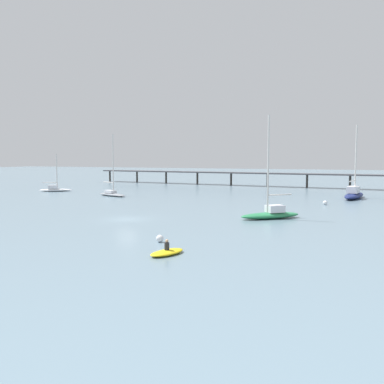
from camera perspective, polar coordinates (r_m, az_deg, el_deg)
ground_plane at (r=47.83m, az=-9.01°, el=-3.72°), size 400.00×400.00×0.00m
pier at (r=98.71m, az=14.74°, el=2.69°), size 85.27×10.00×6.40m
sailboat_navy at (r=75.45m, az=21.35°, el=-0.21°), size 4.17×10.11×12.46m
sailboat_green at (r=48.53m, az=10.80°, el=-2.78°), size 6.95×6.43×11.79m
sailboat_white at (r=89.33m, az=-18.30°, el=0.43°), size 6.33×4.90×7.68m
sailboat_gray at (r=76.35m, az=-10.92°, el=-0.06°), size 7.27×4.34×11.15m
dinghy_yellow at (r=30.44m, az=-3.47°, el=-8.22°), size 2.35×3.32×1.14m
mooring_buoy_mid at (r=34.80m, az=-4.44°, el=-6.39°), size 0.62×0.62×0.62m
mooring_buoy_outer at (r=64.24m, az=17.82°, el=-1.42°), size 0.64×0.64×0.64m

